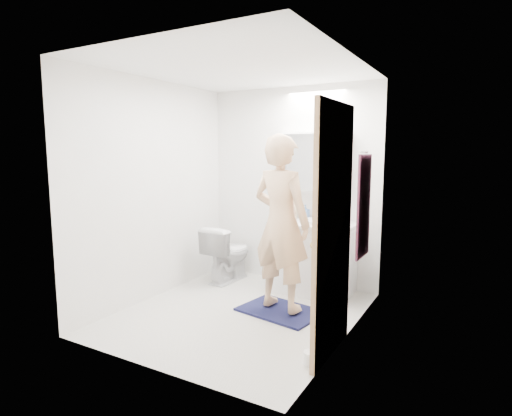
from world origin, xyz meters
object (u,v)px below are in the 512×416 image
Objects in this scene: medicine_cabinet at (313,162)px; toilet_paper_roll at (310,358)px; person at (281,223)px; soap_bottle_b at (305,212)px; toothbrush_cup at (336,218)px; vanity_cabinet at (313,259)px; soap_bottle_a at (294,209)px; toilet at (228,253)px.

medicine_cabinet reaches higher than toilet_paper_roll.
medicine_cabinet is at bearing -77.14° from person.
toothbrush_cup is at bearing -2.98° from soap_bottle_b.
person is 10.01× the size of soap_bottle_b.
soap_bottle_a reaches higher than vanity_cabinet.
medicine_cabinet is at bearing 21.89° from soap_bottle_b.
toilet_paper_roll is at bearing -68.22° from medicine_cabinet.
toothbrush_cup is (0.38, -0.02, -0.04)m from soap_bottle_b.
toothbrush_cup reaches higher than toilet_paper_roll.
medicine_cabinet is 1.11m from person.
vanity_cabinet reaches higher than toilet.
medicine_cabinet is at bearing 16.08° from soap_bottle_a.
soap_bottle_a is 2.10× the size of toilet_paper_roll.
toilet is 1.43m from toothbrush_cup.
soap_bottle_b is (-0.07, -0.03, -0.59)m from medicine_cabinet.
soap_bottle_b is at bearing 114.19° from toilet_paper_roll.
person is at bearing -82.36° from soap_bottle_b.
toilet is 4.05× the size of soap_bottle_b.
vanity_cabinet is 1.13m from medicine_cabinet.
person reaches higher than toilet.
toothbrush_cup is at bearing -164.54° from toilet.
toilet is at bearing -168.09° from toothbrush_cup.
medicine_cabinet is 0.60m from soap_bottle_b.
vanity_cabinet is 0.64m from soap_bottle_a.
soap_bottle_b is (-0.18, 0.18, 0.52)m from vanity_cabinet.
soap_bottle_a reaches higher than toothbrush_cup.
toilet is at bearing -161.91° from medicine_cabinet.
person is at bearing 152.70° from toilet.
medicine_cabinet is at bearing 111.78° from toilet_paper_roll.
vanity_cabinet is at bearing -84.10° from person.
toilet is 1.34m from person.
soap_bottle_a is 2.28× the size of toothbrush_cup.
soap_bottle_b is 1.59× the size of toilet_paper_roll.
medicine_cabinet is at bearing 170.82° from toothbrush_cup.
soap_bottle_a is at bearing 154.09° from vanity_cabinet.
person is 7.58× the size of soap_bottle_a.
soap_bottle_a is at bearing -63.95° from person.
soap_bottle_b is at bearing -158.67° from toilet.
soap_bottle_a is at bearing -167.33° from soap_bottle_b.
toilet_paper_roll is (0.61, -1.57, -0.34)m from vanity_cabinet.
soap_bottle_b is (-0.12, 0.92, -0.01)m from person.
toilet is at bearing -162.22° from soap_bottle_b.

